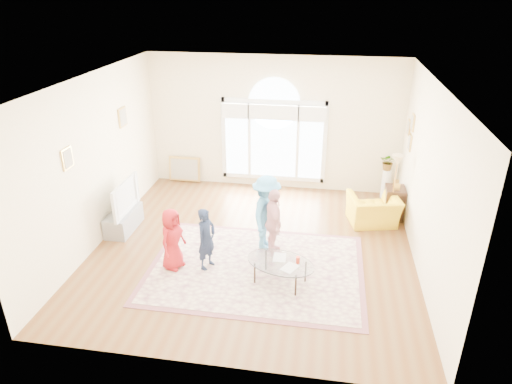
% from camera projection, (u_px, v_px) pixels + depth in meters
% --- Properties ---
extents(ground, '(6.00, 6.00, 0.00)m').
position_uv_depth(ground, '(253.00, 248.00, 8.79)').
color(ground, brown).
rests_on(ground, ground).
extents(room_shell, '(6.00, 6.00, 6.00)m').
position_uv_depth(room_shell, '(273.00, 127.00, 10.66)').
color(room_shell, '#FAEBC5').
rests_on(room_shell, ground).
extents(area_rug, '(3.60, 2.60, 0.02)m').
position_uv_depth(area_rug, '(256.00, 268.00, 8.16)').
color(area_rug, beige).
rests_on(area_rug, ground).
extents(rug_border, '(3.80, 2.80, 0.01)m').
position_uv_depth(rug_border, '(256.00, 268.00, 8.16)').
color(rug_border, '#844D54').
rests_on(rug_border, ground).
extents(tv_console, '(0.45, 1.00, 0.42)m').
position_uv_depth(tv_console, '(124.00, 220.00, 9.37)').
color(tv_console, gray).
rests_on(tv_console, ground).
extents(television, '(0.18, 1.15, 0.66)m').
position_uv_depth(television, '(121.00, 197.00, 9.14)').
color(television, black).
rests_on(television, tv_console).
extents(coffee_table, '(1.35, 1.08, 0.54)m').
position_uv_depth(coffee_table, '(280.00, 263.00, 7.61)').
color(coffee_table, silver).
rests_on(coffee_table, ground).
extents(armchair, '(1.15, 1.06, 0.64)m').
position_uv_depth(armchair, '(373.00, 210.00, 9.55)').
color(armchair, yellow).
rests_on(armchair, ground).
extents(side_cabinet, '(0.40, 0.50, 0.70)m').
position_uv_depth(side_cabinet, '(394.00, 203.00, 9.79)').
color(side_cabinet, black).
rests_on(side_cabinet, ground).
extents(floor_lamp, '(0.30, 0.30, 1.51)m').
position_uv_depth(floor_lamp, '(397.00, 166.00, 9.22)').
color(floor_lamp, black).
rests_on(floor_lamp, ground).
extents(plant_pedestal, '(0.20, 0.20, 0.70)m').
position_uv_depth(plant_pedestal, '(386.00, 184.00, 10.71)').
color(plant_pedestal, white).
rests_on(plant_pedestal, ground).
extents(potted_plant, '(0.43, 0.39, 0.41)m').
position_uv_depth(potted_plant, '(389.00, 162.00, 10.47)').
color(potted_plant, '#33722D').
rests_on(potted_plant, plant_pedestal).
extents(leaning_picture, '(0.80, 0.14, 0.62)m').
position_uv_depth(leaning_picture, '(186.00, 181.00, 11.71)').
color(leaning_picture, tan).
rests_on(leaning_picture, ground).
extents(child_red, '(0.52, 0.64, 1.14)m').
position_uv_depth(child_red, '(172.00, 239.00, 7.95)').
color(child_red, '#A5171D').
rests_on(child_red, area_rug).
extents(child_navy, '(0.42, 0.49, 1.14)m').
position_uv_depth(child_navy, '(206.00, 239.00, 7.95)').
color(child_navy, '#1A233D').
rests_on(child_navy, area_rug).
extents(child_pink, '(0.56, 0.84, 1.32)m').
position_uv_depth(child_pink, '(274.00, 223.00, 8.29)').
color(child_pink, '#F8B3B7').
rests_on(child_pink, area_rug).
extents(child_blue, '(0.68, 1.02, 1.47)m').
position_uv_depth(child_blue, '(267.00, 213.00, 8.49)').
color(child_blue, '#4D9CD0').
rests_on(child_blue, area_rug).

